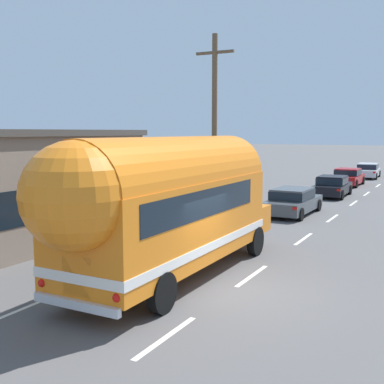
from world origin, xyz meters
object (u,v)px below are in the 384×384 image
(car_lead, at_px, (293,200))
(car_third, at_px, (348,176))
(painted_bus, at_px, (166,202))
(car_second, at_px, (332,185))
(car_fourth, at_px, (368,170))
(utility_pole, at_px, (214,128))

(car_lead, bearing_deg, car_third, 90.26)
(painted_bus, xyz_separation_m, car_third, (-0.21, 28.22, -1.57))
(car_second, relative_size, car_fourth, 1.01)
(utility_pole, distance_m, painted_bus, 8.76)
(utility_pole, height_order, painted_bus, utility_pole)
(painted_bus, distance_m, car_second, 21.03)
(utility_pole, relative_size, car_lead, 1.77)
(painted_bus, xyz_separation_m, car_fourth, (0.21, 35.70, -1.57))
(painted_bus, relative_size, car_second, 2.34)
(utility_pole, distance_m, car_second, 13.57)
(car_second, relative_size, car_third, 1.02)
(utility_pole, xyz_separation_m, car_fourth, (2.61, 27.55, -3.69))
(car_second, bearing_deg, painted_bus, -90.36)
(utility_pole, bearing_deg, car_second, 78.80)
(car_second, distance_m, car_third, 7.26)
(car_third, bearing_deg, car_second, -87.33)
(car_lead, bearing_deg, painted_bus, -89.40)
(car_lead, relative_size, car_fourth, 1.06)
(utility_pole, relative_size, painted_bus, 0.79)
(utility_pole, bearing_deg, car_fourth, 84.58)
(painted_bus, bearing_deg, utility_pole, 106.43)
(car_lead, bearing_deg, car_fourth, 89.14)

